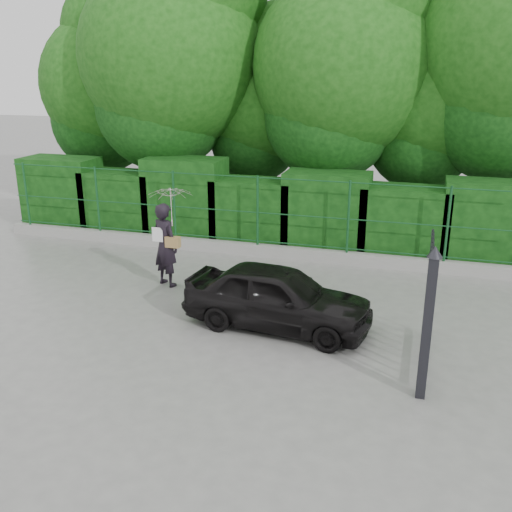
# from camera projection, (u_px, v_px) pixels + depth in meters

# --- Properties ---
(ground) EXTENTS (80.00, 80.00, 0.00)m
(ground) POSITION_uv_depth(u_px,v_px,m) (171.00, 325.00, 10.84)
(ground) COLOR gray
(kerb) EXTENTS (14.00, 0.25, 0.30)m
(kerb) POSITION_uv_depth(u_px,v_px,m) (243.00, 249.00, 14.88)
(kerb) COLOR #9E9E99
(kerb) RESTS_ON ground
(fence) EXTENTS (14.13, 0.06, 1.80)m
(fence) POSITION_uv_depth(u_px,v_px,m) (251.00, 210.00, 14.49)
(fence) COLOR #134820
(fence) RESTS_ON kerb
(hedge) EXTENTS (14.20, 1.20, 2.28)m
(hedge) POSITION_uv_depth(u_px,v_px,m) (252.00, 208.00, 15.53)
(hedge) COLOR black
(hedge) RESTS_ON ground
(trees) EXTENTS (17.10, 6.15, 8.08)m
(trees) POSITION_uv_depth(u_px,v_px,m) (315.00, 68.00, 16.10)
(trees) COLOR black
(trees) RESTS_ON ground
(gate) EXTENTS (0.22, 2.33, 2.36)m
(gate) POSITION_uv_depth(u_px,v_px,m) (428.00, 311.00, 8.56)
(gate) COLOR #222228
(gate) RESTS_ON ground
(woman) EXTENTS (1.03, 0.96, 2.22)m
(woman) POSITION_uv_depth(u_px,v_px,m) (169.00, 223.00, 12.41)
(woman) COLOR black
(woman) RESTS_ON ground
(car) EXTENTS (3.66, 1.79, 1.20)m
(car) POSITION_uv_depth(u_px,v_px,m) (278.00, 297.00, 10.61)
(car) COLOR black
(car) RESTS_ON ground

